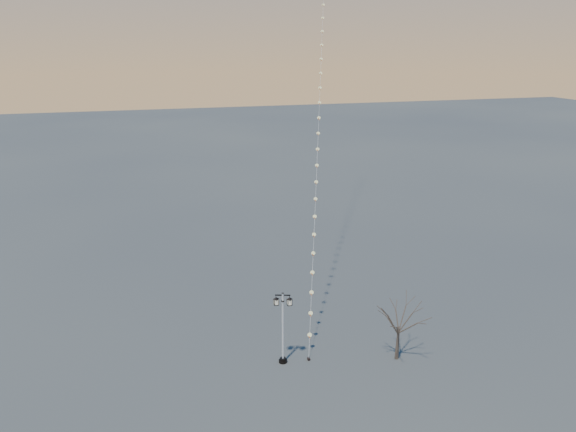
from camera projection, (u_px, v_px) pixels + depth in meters
name	position (u px, v px, depth m)	size (l,w,h in m)	color
ground	(316.00, 369.00, 34.69)	(300.00, 300.00, 0.00)	#404240
street_lamp	(283.00, 324.00, 34.56)	(1.28, 0.71, 5.19)	black
bare_tree	(399.00, 319.00, 34.93)	(2.62, 2.62, 4.35)	#483A2E
kite_train	(320.00, 77.00, 47.98)	(13.66, 35.85, 35.24)	black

